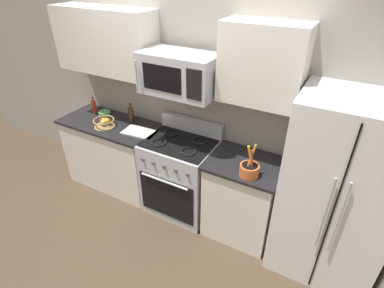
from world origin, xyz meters
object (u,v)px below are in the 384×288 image
object	(u,v)px
cutting_board	(140,132)
refrigerator	(336,194)
bottle_soy	(131,114)
utensil_crock	(249,169)
prep_bowl	(105,113)
fruit_basket	(104,122)
range_oven	(180,175)
microwave	(179,74)
bottle_hot_sauce	(94,106)

from	to	relation	value
cutting_board	refrigerator	bearing A→B (deg)	0.16
bottle_soy	utensil_crock	bearing A→B (deg)	-11.22
prep_bowl	fruit_basket	bearing A→B (deg)	-47.60
utensil_crock	cutting_board	bearing A→B (deg)	173.56
range_oven	bottle_soy	world-z (taller)	bottle_soy
refrigerator	fruit_basket	distance (m)	2.56
refrigerator	bottle_soy	distance (m)	2.35
microwave	cutting_board	bearing A→B (deg)	-174.57
cutting_board	bottle_hot_sauce	xyz separation A→B (m)	(-0.83, 0.14, 0.09)
range_oven	fruit_basket	world-z (taller)	range_oven
range_oven	prep_bowl	bearing A→B (deg)	173.96
cutting_board	bottle_hot_sauce	distance (m)	0.85
utensil_crock	bottle_hot_sauce	bearing A→B (deg)	172.25
fruit_basket	bottle_soy	distance (m)	0.33
cutting_board	prep_bowl	distance (m)	0.68
bottle_hot_sauce	bottle_soy	size ratio (longest dim) A/B	0.89
prep_bowl	utensil_crock	bearing A→B (deg)	-8.46
microwave	fruit_basket	size ratio (longest dim) A/B	2.98
microwave	prep_bowl	bearing A→B (deg)	175.20
microwave	bottle_hot_sauce	bearing A→B (deg)	175.92
microwave	utensil_crock	xyz separation A→B (m)	(0.84, -0.20, -0.70)
refrigerator	bottle_hot_sauce	distance (m)	2.93
range_oven	refrigerator	bearing A→B (deg)	-0.62
range_oven	microwave	world-z (taller)	microwave
microwave	bottle_hot_sauce	xyz separation A→B (m)	(-1.34, 0.10, -0.66)
cutting_board	bottle_hot_sauce	bearing A→B (deg)	170.12
range_oven	bottle_hot_sauce	distance (m)	1.45
range_oven	utensil_crock	distance (m)	1.00
bottle_hot_sauce	bottle_soy	distance (m)	0.58
microwave	prep_bowl	distance (m)	1.39
utensil_crock	range_oven	bearing A→B (deg)	168.20
refrigerator	bottle_hot_sauce	world-z (taller)	refrigerator
fruit_basket	bottle_hot_sauce	xyz separation A→B (m)	(-0.37, 0.22, 0.05)
refrigerator	bottle_hot_sauce	xyz separation A→B (m)	(-2.92, 0.14, 0.13)
bottle_hot_sauce	prep_bowl	size ratio (longest dim) A/B	1.46
utensil_crock	bottle_hot_sauce	xyz separation A→B (m)	(-2.19, 0.30, 0.03)
refrigerator	cutting_board	xyz separation A→B (m)	(-2.09, -0.01, 0.04)
range_oven	fruit_basket	size ratio (longest dim) A/B	4.37
fruit_basket	cutting_board	xyz separation A→B (m)	(0.46, 0.07, -0.04)
utensil_crock	fruit_basket	bearing A→B (deg)	177.51
utensil_crock	cutting_board	world-z (taller)	utensil_crock
microwave	bottle_soy	bearing A→B (deg)	171.31
microwave	bottle_soy	size ratio (longest dim) A/B	3.03
microwave	bottle_hot_sauce	size ratio (longest dim) A/B	3.42
utensil_crock	prep_bowl	distance (m)	2.05
utensil_crock	bottle_hot_sauce	world-z (taller)	utensil_crock
fruit_basket	prep_bowl	world-z (taller)	fruit_basket
bottle_hot_sauce	prep_bowl	bearing A→B (deg)	1.19
fruit_basket	range_oven	bearing A→B (deg)	5.67
refrigerator	fruit_basket	xyz separation A→B (m)	(-2.56, -0.08, 0.08)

